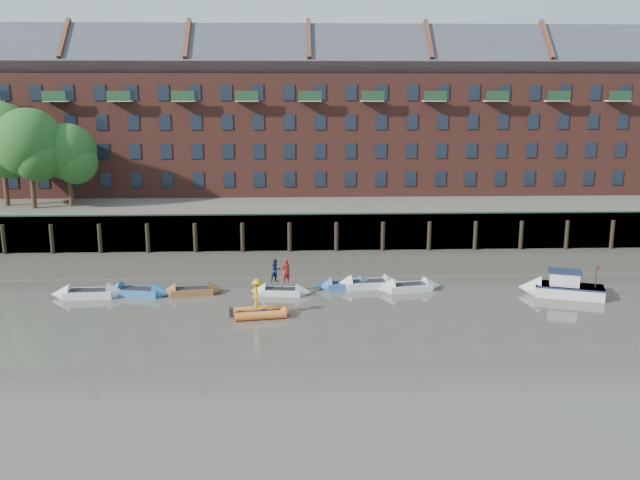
{
  "coord_description": "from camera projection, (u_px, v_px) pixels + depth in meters",
  "views": [
    {
      "loc": [
        -1.58,
        -34.67,
        13.41
      ],
      "look_at": [
        0.22,
        12.0,
        3.2
      ],
      "focal_mm": 38.0,
      "sensor_mm": 36.0,
      "label": 1
    }
  ],
  "objects": [
    {
      "name": "river_wall",
      "position": [
        313.0,
        233.0,
        58.28
      ],
      "size": [
        110.0,
        1.23,
        3.3
      ],
      "color": "#2D2A26",
      "rests_on": "ground"
    },
    {
      "name": "foreshore",
      "position": [
        314.0,
        263.0,
        54.34
      ],
      "size": [
        110.0,
        8.0,
        0.5
      ],
      "primitive_type": "cube",
      "color": "#3D382F",
      "rests_on": "ground"
    },
    {
      "name": "person_rib_crew",
      "position": [
        257.0,
        294.0,
        41.07
      ],
      "size": [
        0.89,
        1.28,
        1.81
      ],
      "primitive_type": "imported",
      "rotation": [
        0.0,
        0.0,
        1.77
      ],
      "color": "orange",
      "rests_on": "rib_tender"
    },
    {
      "name": "rowboat_4",
      "position": [
        346.0,
        285.0,
        47.35
      ],
      "size": [
        4.43,
        1.97,
        1.24
      ],
      "rotation": [
        0.0,
        0.0,
        0.17
      ],
      "color": "teal",
      "rests_on": "ground"
    },
    {
      "name": "rowboat_1",
      "position": [
        138.0,
        292.0,
        45.68
      ],
      "size": [
        4.89,
        2.18,
        1.37
      ],
      "rotation": [
        0.0,
        0.0,
        -0.18
      ],
      "color": "teal",
      "rests_on": "ground"
    },
    {
      "name": "mud_band",
      "position": [
        316.0,
        274.0,
        51.02
      ],
      "size": [
        110.0,
        1.6,
        0.1
      ],
      "primitive_type": "cube",
      "color": "#4C4336",
      "rests_on": "ground"
    },
    {
      "name": "rowboat_6",
      "position": [
        409.0,
        287.0,
        46.73
      ],
      "size": [
        4.86,
        2.25,
        1.36
      ],
      "rotation": [
        0.0,
        0.0,
        0.2
      ],
      "color": "silver",
      "rests_on": "ground"
    },
    {
      "name": "motor_launch",
      "position": [
        555.0,
        287.0,
        45.54
      ],
      "size": [
        5.75,
        3.51,
        2.26
      ],
      "rotation": [
        0.0,
        0.0,
        2.8
      ],
      "color": "silver",
      "rests_on": "ground"
    },
    {
      "name": "ground",
      "position": [
        324.0,
        345.0,
        36.77
      ],
      "size": [
        220.0,
        220.0,
        0.0
      ],
      "primitive_type": "plane",
      "color": "#57514A",
      "rests_on": "ground"
    },
    {
      "name": "rib_tender",
      "position": [
        262.0,
        313.0,
        41.29
      ],
      "size": [
        3.48,
        2.05,
        0.59
      ],
      "rotation": [
        0.0,
        0.0,
        0.15
      ],
      "color": "orange",
      "rests_on": "ground"
    },
    {
      "name": "rowboat_5",
      "position": [
        368.0,
        284.0,
        47.43
      ],
      "size": [
        5.03,
        2.01,
        1.42
      ],
      "rotation": [
        0.0,
        0.0,
        0.12
      ],
      "color": "silver",
      "rests_on": "ground"
    },
    {
      "name": "apartment_terrace",
      "position": [
        309.0,
        98.0,
        70.15
      ],
      "size": [
        80.6,
        15.56,
        20.98
      ],
      "color": "brown",
      "rests_on": "bank_terrace"
    },
    {
      "name": "person_rower_b",
      "position": [
        276.0,
        271.0,
        45.76
      ],
      "size": [
        0.99,
        0.95,
        1.6
      ],
      "primitive_type": "imported",
      "rotation": [
        0.0,
        0.0,
        0.63
      ],
      "color": "#19233F",
      "rests_on": "rowboat_3"
    },
    {
      "name": "bank_terrace",
      "position": [
        309.0,
        206.0,
        71.57
      ],
      "size": [
        110.0,
        28.0,
        3.2
      ],
      "primitive_type": "cube",
      "color": "#5E594D",
      "rests_on": "ground"
    },
    {
      "name": "person_rower_a",
      "position": [
        286.0,
        271.0,
        45.48
      ],
      "size": [
        0.73,
        0.62,
        1.7
      ],
      "primitive_type": "imported",
      "rotation": [
        0.0,
        0.0,
        3.56
      ],
      "color": "maroon",
      "rests_on": "rowboat_3"
    },
    {
      "name": "rowboat_2",
      "position": [
        192.0,
        291.0,
        45.87
      ],
      "size": [
        4.49,
        1.86,
        1.26
      ],
      "rotation": [
        0.0,
        0.0,
        0.14
      ],
      "color": "brown",
      "rests_on": "ground"
    },
    {
      "name": "rowboat_3",
      "position": [
        281.0,
        292.0,
        45.82
      ],
      "size": [
        4.25,
        1.69,
        1.2
      ],
      "rotation": [
        0.0,
        0.0,
        -0.12
      ],
      "color": "silver",
      "rests_on": "ground"
    },
    {
      "name": "tree_cluster",
      "position": [
        25.0,
        143.0,
        60.58
      ],
      "size": [
        11.76,
        7.74,
        9.4
      ],
      "color": "#3A281C",
      "rests_on": "bank_terrace"
    },
    {
      "name": "rowboat_0",
      "position": [
        89.0,
        293.0,
        45.23
      ],
      "size": [
        5.01,
        1.71,
        1.43
      ],
      "rotation": [
        0.0,
        0.0,
        0.06
      ],
      "color": "silver",
      "rests_on": "ground"
    }
  ]
}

